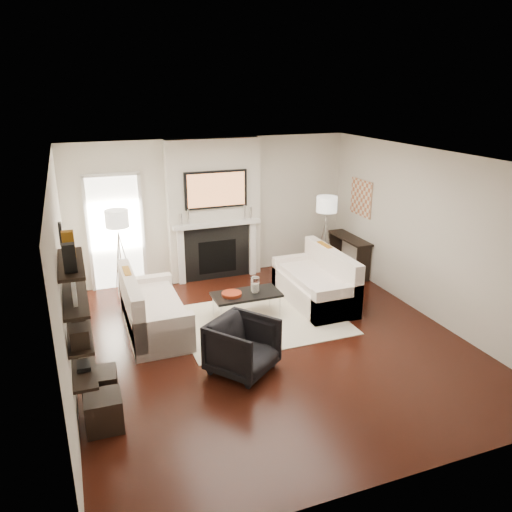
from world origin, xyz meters
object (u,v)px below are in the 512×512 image
object	(u,v)px
loveseat_left_base	(155,318)
lamp_right_shade	(327,204)
lamp_left_shade	(117,219)
ottoman_near	(101,387)
armchair	(243,344)
loveseat_right_base	(314,291)
coffee_table	(246,294)

from	to	relation	value
loveseat_left_base	lamp_right_shade	xyz separation A→B (m)	(3.59, 1.23, 1.24)
lamp_left_shade	lamp_right_shade	bearing A→B (deg)	-4.41
loveseat_left_base	ottoman_near	xyz separation A→B (m)	(-0.93, -1.61, -0.01)
armchair	lamp_right_shade	xyz separation A→B (m)	(2.70, 2.80, 1.05)
loveseat_left_base	loveseat_right_base	world-z (taller)	same
coffee_table	ottoman_near	distance (m)	2.89
armchair	coffee_table	bearing A→B (deg)	31.44
loveseat_left_base	lamp_right_shade	size ratio (longest dim) A/B	4.50
loveseat_right_base	ottoman_near	size ratio (longest dim) A/B	4.50
lamp_left_shade	armchair	bearing A→B (deg)	-68.84
lamp_left_shade	lamp_right_shade	distance (m)	3.91
armchair	lamp_right_shade	distance (m)	4.03
lamp_left_shade	ottoman_near	world-z (taller)	lamp_left_shade
loveseat_left_base	lamp_right_shade	world-z (taller)	lamp_right_shade
armchair	ottoman_near	world-z (taller)	armchair
loveseat_right_base	lamp_left_shade	xyz separation A→B (m)	(-3.10, 1.43, 1.24)
ottoman_near	lamp_right_shade	bearing A→B (deg)	32.20
armchair	lamp_right_shade	world-z (taller)	lamp_right_shade
loveseat_right_base	coffee_table	world-z (taller)	same
loveseat_right_base	lamp_right_shade	distance (m)	1.86
armchair	ottoman_near	xyz separation A→B (m)	(-1.82, -0.05, -0.20)
loveseat_left_base	armchair	size ratio (longest dim) A/B	2.26
lamp_right_shade	loveseat_left_base	bearing A→B (deg)	-161.02
coffee_table	ottoman_near	bearing A→B (deg)	-146.99
lamp_left_shade	lamp_right_shade	world-z (taller)	same
loveseat_left_base	coffee_table	bearing A→B (deg)	-1.69
armchair	lamp_right_shade	size ratio (longest dim) A/B	1.99
loveseat_left_base	armchair	world-z (taller)	armchair
lamp_right_shade	lamp_left_shade	bearing A→B (deg)	175.59
loveseat_right_base	armchair	distance (m)	2.54
ottoman_near	coffee_table	bearing A→B (deg)	33.01
coffee_table	lamp_left_shade	distance (m)	2.61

